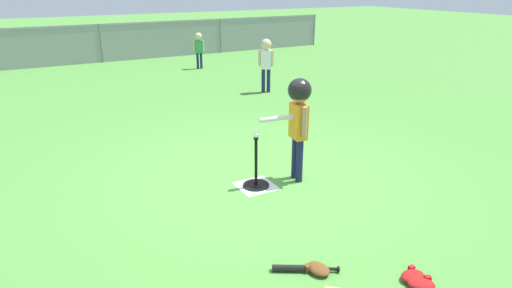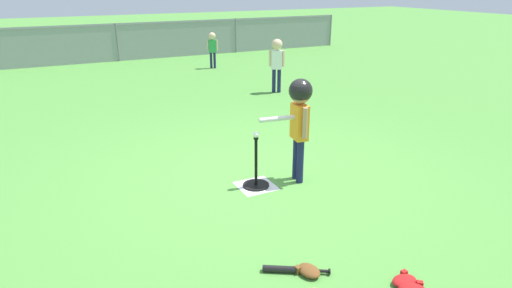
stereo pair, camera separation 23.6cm
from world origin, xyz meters
TOP-DOWN VIEW (x-y plane):
  - ground_plane at (0.00, 0.00)m, footprint 60.00×60.00m
  - home_plate at (-0.15, -0.23)m, footprint 0.44×0.44m
  - batting_tee at (-0.15, -0.23)m, footprint 0.32×0.32m
  - baseball_on_tee at (-0.15, -0.23)m, footprint 0.07×0.07m
  - batter_child at (0.39, -0.31)m, footprint 0.65×0.37m
  - fielder_near_right at (2.19, 7.22)m, footprint 0.29×0.20m
  - fielder_deep_right at (2.41, 3.86)m, footprint 0.31×0.24m
  - spare_bat_black at (-0.67, -1.86)m, footprint 0.53×0.35m
  - glove_near_bats at (0.12, -2.43)m, footprint 0.22×0.18m
  - glove_outfield_drop at (-0.52, -1.96)m, footprint 0.20×0.24m
  - outfield_fence at (0.00, 9.64)m, footprint 16.06×0.06m

SIDE VIEW (x-z plane):
  - ground_plane at x=0.00m, z-range 0.00..0.00m
  - home_plate at x=-0.15m, z-range 0.00..0.01m
  - spare_bat_black at x=-0.67m, z-range 0.00..0.06m
  - glove_near_bats at x=0.12m, z-range 0.00..0.07m
  - glove_outfield_drop at x=-0.52m, z-range 0.00..0.07m
  - batting_tee at x=-0.15m, z-range -0.22..0.41m
  - outfield_fence at x=0.00m, z-range 0.04..1.19m
  - fielder_near_right at x=2.19m, z-range 0.14..1.15m
  - baseball_on_tee at x=-0.15m, z-range 0.63..0.70m
  - fielder_deep_right at x=2.41m, z-range 0.17..1.35m
  - batter_child at x=0.39m, z-range 0.27..1.57m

